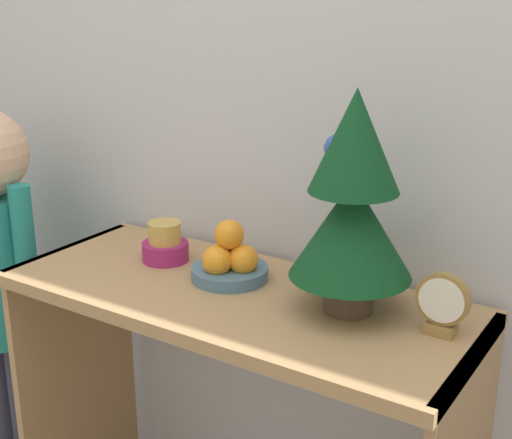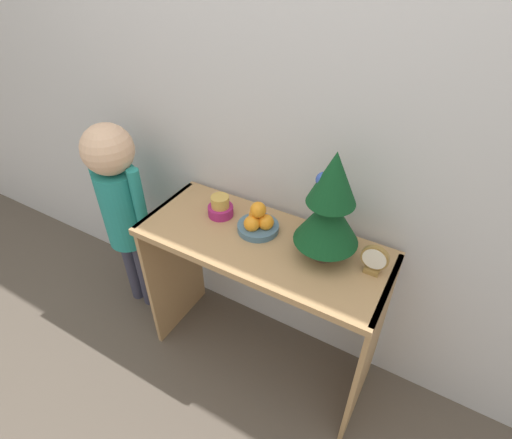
{
  "view_description": "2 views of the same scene",
  "coord_description": "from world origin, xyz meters",
  "px_view_note": "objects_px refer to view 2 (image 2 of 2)",
  "views": [
    {
      "loc": [
        0.81,
        -0.94,
        1.42
      ],
      "look_at": [
        0.03,
        0.26,
        0.95
      ],
      "focal_mm": 50.0,
      "sensor_mm": 36.0,
      "label": 1
    },
    {
      "loc": [
        0.6,
        -0.86,
        1.86
      ],
      "look_at": [
        -0.01,
        0.18,
        0.93
      ],
      "focal_mm": 28.0,
      "sensor_mm": 36.0,
      "label": 2
    }
  ],
  "objects_px": {
    "fruit_bowl": "(258,222)",
    "desk_clock": "(374,260)",
    "singing_bowl": "(220,207)",
    "mini_tree": "(330,206)",
    "child_figure": "(120,197)"
  },
  "relations": [
    {
      "from": "fruit_bowl",
      "to": "desk_clock",
      "type": "height_order",
      "value": "fruit_bowl"
    },
    {
      "from": "singing_bowl",
      "to": "desk_clock",
      "type": "relative_size",
      "value": 0.91
    },
    {
      "from": "mini_tree",
      "to": "fruit_bowl",
      "type": "bearing_deg",
      "value": 179.23
    },
    {
      "from": "fruit_bowl",
      "to": "singing_bowl",
      "type": "distance_m",
      "value": 0.2
    },
    {
      "from": "singing_bowl",
      "to": "fruit_bowl",
      "type": "bearing_deg",
      "value": -3.02
    },
    {
      "from": "child_figure",
      "to": "fruit_bowl",
      "type": "bearing_deg",
      "value": 4.69
    },
    {
      "from": "mini_tree",
      "to": "desk_clock",
      "type": "relative_size",
      "value": 3.66
    },
    {
      "from": "mini_tree",
      "to": "child_figure",
      "type": "bearing_deg",
      "value": -176.85
    },
    {
      "from": "desk_clock",
      "to": "child_figure",
      "type": "bearing_deg",
      "value": -177.32
    },
    {
      "from": "fruit_bowl",
      "to": "child_figure",
      "type": "xyz_separation_m",
      "value": [
        -0.75,
        -0.06,
        -0.1
      ]
    },
    {
      "from": "fruit_bowl",
      "to": "singing_bowl",
      "type": "height_order",
      "value": "fruit_bowl"
    },
    {
      "from": "singing_bowl",
      "to": "child_figure",
      "type": "height_order",
      "value": "child_figure"
    },
    {
      "from": "fruit_bowl",
      "to": "child_figure",
      "type": "relative_size",
      "value": 0.16
    },
    {
      "from": "fruit_bowl",
      "to": "desk_clock",
      "type": "distance_m",
      "value": 0.49
    },
    {
      "from": "fruit_bowl",
      "to": "desk_clock",
      "type": "bearing_deg",
      "value": -0.41
    }
  ]
}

